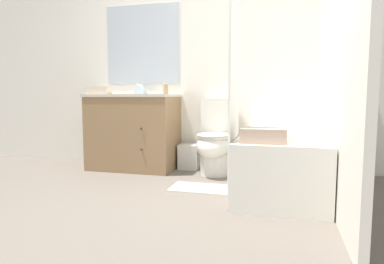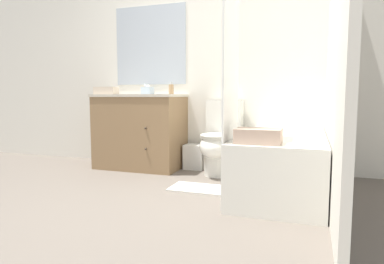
{
  "view_description": "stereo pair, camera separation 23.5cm",
  "coord_description": "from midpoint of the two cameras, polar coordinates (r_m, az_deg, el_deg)",
  "views": [
    {
      "loc": [
        0.88,
        -2.17,
        0.83
      ],
      "look_at": [
        0.11,
        0.76,
        0.51
      ],
      "focal_mm": 32.0,
      "sensor_mm": 36.0,
      "label": 1
    },
    {
      "loc": [
        1.11,
        -2.1,
        0.83
      ],
      "look_at": [
        0.11,
        0.76,
        0.51
      ],
      "focal_mm": 32.0,
      "sensor_mm": 36.0,
      "label": 2
    }
  ],
  "objects": [
    {
      "name": "bath_towel_folded",
      "position": [
        2.49,
        13.68,
        -0.67
      ],
      "size": [
        0.32,
        0.21,
        0.11
      ],
      "color": "tan",
      "rests_on": "bathtub"
    },
    {
      "name": "vanity_cabinet",
      "position": [
        3.97,
        -6.91,
        0.27
      ],
      "size": [
        0.98,
        0.6,
        0.85
      ],
      "color": "olive",
      "rests_on": "ground_plane"
    },
    {
      "name": "toilet",
      "position": [
        3.61,
        6.46,
        -1.53
      ],
      "size": [
        0.39,
        0.65,
        0.78
      ],
      "color": "silver",
      "rests_on": "ground_plane"
    },
    {
      "name": "tissue_box",
      "position": [
        4.0,
        -5.75,
        6.9
      ],
      "size": [
        0.12,
        0.12,
        0.11
      ],
      "color": "silver",
      "rests_on": "vanity_cabinet"
    },
    {
      "name": "sink_faucet",
      "position": [
        4.13,
        -5.76,
        6.74
      ],
      "size": [
        0.14,
        0.12,
        0.12
      ],
      "color": "silver",
      "rests_on": "vanity_cabinet"
    },
    {
      "name": "bathtub",
      "position": [
        3.12,
        16.9,
        -4.94
      ],
      "size": [
        0.7,
        1.53,
        0.49
      ],
      "color": "silver",
      "rests_on": "ground_plane"
    },
    {
      "name": "hand_towel_folded",
      "position": [
        3.94,
        -12.46,
        6.76
      ],
      "size": [
        0.25,
        0.13,
        0.08
      ],
      "color": "beige",
      "rests_on": "vanity_cabinet"
    },
    {
      "name": "soap_dispenser",
      "position": [
        3.79,
        -1.72,
        7.2
      ],
      "size": [
        0.05,
        0.05,
        0.14
      ],
      "color": "tan",
      "rests_on": "vanity_cabinet"
    },
    {
      "name": "wall_back",
      "position": [
        4.0,
        4.81,
        12.06
      ],
      "size": [
        8.0,
        0.06,
        2.5
      ],
      "color": "white",
      "rests_on": "ground_plane"
    },
    {
      "name": "ground_plane",
      "position": [
        2.49,
        -5.57,
        -13.41
      ],
      "size": [
        14.0,
        14.0,
        0.0
      ],
      "primitive_type": "plane",
      "color": "#6B6056"
    },
    {
      "name": "wall_right",
      "position": [
        3.02,
        24.96,
        13.49
      ],
      "size": [
        0.05,
        2.7,
        2.5
      ],
      "color": "white",
      "rests_on": "ground_plane"
    },
    {
      "name": "wastebasket",
      "position": [
        3.9,
        2.2,
        -4.16
      ],
      "size": [
        0.23,
        0.19,
        0.28
      ],
      "color": "silver",
      "rests_on": "ground_plane"
    },
    {
      "name": "shower_curtain",
      "position": [
        2.67,
        9.04,
        9.98
      ],
      "size": [
        0.01,
        0.49,
        2.02
      ],
      "color": "white",
      "rests_on": "ground_plane"
    },
    {
      "name": "bath_mat",
      "position": [
        3.09,
        3.66,
        -9.41
      ],
      "size": [
        0.54,
        0.31,
        0.02
      ],
      "color": "silver",
      "rests_on": "ground_plane"
    }
  ]
}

